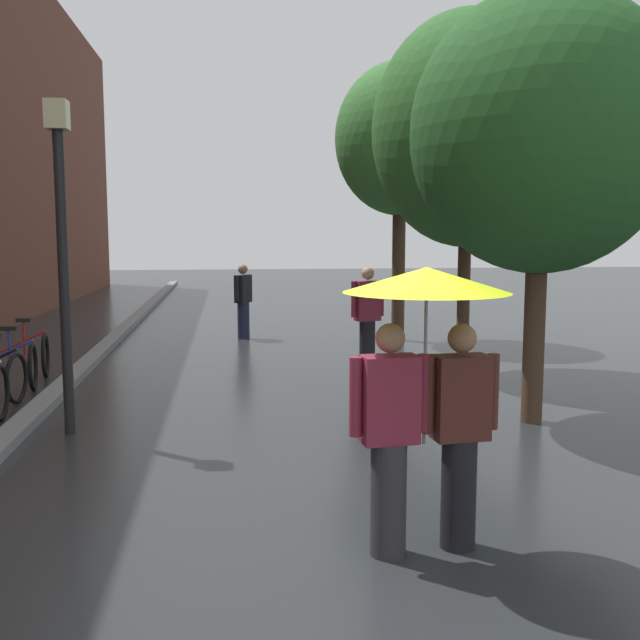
% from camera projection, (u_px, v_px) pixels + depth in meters
% --- Properties ---
extents(ground_plane, '(80.00, 80.00, 0.00)m').
position_uv_depth(ground_plane, '(333.00, 547.00, 5.39)').
color(ground_plane, '#26282B').
extents(kerb_strip, '(0.30, 36.00, 0.12)m').
position_uv_depth(kerb_strip, '(109.00, 343.00, 14.84)').
color(kerb_strip, slate).
rests_on(kerb_strip, ground).
extents(street_tree_0, '(3.09, 3.09, 5.15)m').
position_uv_depth(street_tree_0, '(541.00, 133.00, 8.54)').
color(street_tree_0, '#473323').
rests_on(street_tree_0, ground).
extents(street_tree_1, '(3.06, 3.06, 5.80)m').
position_uv_depth(street_tree_1, '(467.00, 131.00, 11.61)').
color(street_tree_1, '#473323').
rests_on(street_tree_1, ground).
extents(street_tree_2, '(2.73, 2.73, 5.84)m').
position_uv_depth(street_tree_2, '(400.00, 140.00, 15.15)').
color(street_tree_2, '#473323').
rests_on(street_tree_2, ground).
extents(parked_bicycle_4, '(1.16, 0.83, 0.96)m').
position_uv_depth(parked_bicycle_4, '(11.00, 355.00, 11.55)').
color(parked_bicycle_4, black).
rests_on(parked_bicycle_4, ground).
extents(couple_under_umbrella, '(1.19, 1.19, 2.08)m').
position_uv_depth(couple_under_umbrella, '(426.00, 360.00, 5.18)').
color(couple_under_umbrella, '#2D2D33').
rests_on(couple_under_umbrella, ground).
extents(street_lamp_post, '(0.24, 0.24, 3.77)m').
position_uv_depth(street_lamp_post, '(62.00, 240.00, 8.18)').
color(street_lamp_post, black).
rests_on(street_lamp_post, ground).
extents(pedestrian_walking_midground, '(0.57, 0.32, 1.75)m').
position_uv_depth(pedestrian_walking_midground, '(367.00, 319.00, 11.95)').
color(pedestrian_walking_midground, black).
rests_on(pedestrian_walking_midground, ground).
extents(pedestrian_walking_far, '(0.40, 0.51, 1.62)m').
position_uv_depth(pedestrian_walking_far, '(243.00, 301.00, 15.79)').
color(pedestrian_walking_far, '#1E233D').
rests_on(pedestrian_walking_far, ground).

